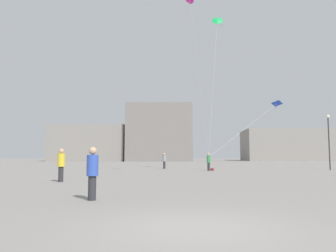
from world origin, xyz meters
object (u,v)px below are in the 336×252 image
(person_in_blue, at_px, (92,171))
(person_in_yellow, at_px, (61,164))
(person_in_green, at_px, (209,161))
(kite_emerald_diamond, at_px, (217,21))
(building_right_hall, at_px, (288,145))
(handbag_beside_flyer, at_px, (212,169))
(lamppost_east, at_px, (329,133))
(building_centre_hall, at_px, (159,133))
(building_left_hall, at_px, (91,144))
(kite_cobalt_delta, at_px, (275,105))
(person_in_grey, at_px, (164,160))

(person_in_blue, bearing_deg, person_in_yellow, -146.03)
(person_in_green, relative_size, kite_emerald_diamond, 0.12)
(kite_emerald_diamond, bearing_deg, person_in_yellow, -131.24)
(person_in_green, relative_size, building_right_hall, 0.07)
(building_right_hall, xyz_separation_m, handbag_beside_flyer, (-30.69, -58.99, -4.18))
(lamppost_east, bearing_deg, building_right_hall, 72.21)
(building_centre_hall, distance_m, lamppost_east, 54.47)
(person_in_blue, bearing_deg, building_left_hall, -157.69)
(person_in_blue, relative_size, building_centre_hall, 0.11)
(kite_cobalt_delta, relative_size, handbag_beside_flyer, 33.94)
(person_in_green, xyz_separation_m, handbag_beside_flyer, (0.35, 0.10, -0.81))
(person_in_blue, distance_m, person_in_grey, 25.58)
(kite_cobalt_delta, bearing_deg, person_in_green, -137.90)
(person_in_grey, height_order, building_right_hall, building_right_hall)
(kite_emerald_diamond, bearing_deg, building_left_hall, 113.58)
(person_in_grey, bearing_deg, kite_emerald_diamond, 154.21)
(handbag_beside_flyer, bearing_deg, person_in_blue, -109.43)
(person_in_blue, xyz_separation_m, handbag_beside_flyer, (7.28, 20.64, -0.85))
(building_left_hall, height_order, building_centre_hall, building_centre_hall)
(kite_cobalt_delta, bearing_deg, kite_emerald_diamond, -134.50)
(handbag_beside_flyer, bearing_deg, building_right_hall, 62.51)
(lamppost_east, height_order, handbag_beside_flyer, lamppost_east)
(person_in_yellow, bearing_deg, handbag_beside_flyer, -81.73)
(building_left_hall, xyz_separation_m, lamppost_east, (35.38, -53.80, -0.86))
(person_in_blue, relative_size, person_in_grey, 1.00)
(person_in_blue, relative_size, handbag_beside_flyer, 5.51)
(person_in_green, height_order, person_in_yellow, person_in_yellow)
(person_in_green, bearing_deg, kite_cobalt_delta, -49.68)
(person_in_green, bearing_deg, person_in_blue, 159.57)
(person_in_yellow, distance_m, kite_emerald_diamond, 22.02)
(person_in_blue, distance_m, handbag_beside_flyer, 21.91)
(person_in_yellow, bearing_deg, person_in_green, -81.00)
(person_in_grey, bearing_deg, building_right_hall, -105.36)
(person_in_blue, xyz_separation_m, building_left_hall, (-16.02, 75.40, 3.59))
(person_in_yellow, distance_m, handbag_beside_flyer, 16.85)
(person_in_green, xyz_separation_m, building_centre_hall, (-4.96, 52.55, 6.22))
(kite_emerald_diamond, height_order, handbag_beside_flyer, kite_emerald_diamond)
(person_in_yellow, bearing_deg, kite_emerald_diamond, -83.87)
(person_in_yellow, relative_size, building_left_hall, 0.09)
(building_right_hall, bearing_deg, building_left_hall, -175.51)
(lamppost_east, bearing_deg, person_in_yellow, -148.31)
(person_in_green, xyz_separation_m, building_right_hall, (31.04, 59.09, 3.38))
(person_in_yellow, bearing_deg, person_in_blue, 161.04)
(person_in_yellow, height_order, building_left_hall, building_left_hall)
(building_centre_hall, height_order, handbag_beside_flyer, building_centre_hall)
(person_in_blue, height_order, building_right_hall, building_right_hall)
(person_in_blue, distance_m, building_right_hall, 88.29)
(building_centre_hall, bearing_deg, kite_emerald_diamond, -83.52)
(kite_emerald_diamond, xyz_separation_m, building_centre_hall, (-5.98, 52.64, -7.73))
(kite_cobalt_delta, height_order, building_right_hall, building_right_hall)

